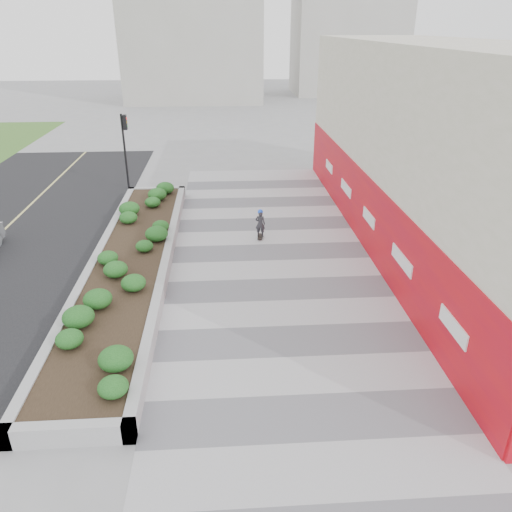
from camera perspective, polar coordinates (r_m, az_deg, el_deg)
The scene contains 8 objects.
ground at distance 13.70m, azimuth 5.01°, elevation -13.90°, with size 160.00×160.00×0.00m, color gray.
walkway at distance 16.12m, azimuth 3.44°, elevation -7.22°, with size 8.00×36.00×0.01m, color #A8A8AD.
building at distance 21.90m, azimuth 20.50°, elevation 11.30°, with size 6.04×24.08×8.00m.
planter at distance 19.66m, azimuth -14.12°, elevation -0.35°, with size 3.00×18.00×0.90m.
traffic_signal_near at distance 29.11m, azimuth -14.73°, elevation 12.64°, with size 0.33×0.28×4.20m.
distant_bldg_north_l at distance 65.61m, azimuth -7.33°, elevation 26.02°, with size 16.00×12.00×20.00m, color #ADAAA3.
manhole_cover at distance 16.18m, azimuth 5.21°, elevation -7.14°, with size 0.44×0.44×0.01m, color #595654.
skateboarder at distance 21.81m, azimuth 0.49°, elevation 3.73°, with size 0.49×0.74×1.34m.
Camera 1 is at (-1.87, -10.52, 8.57)m, focal length 35.00 mm.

